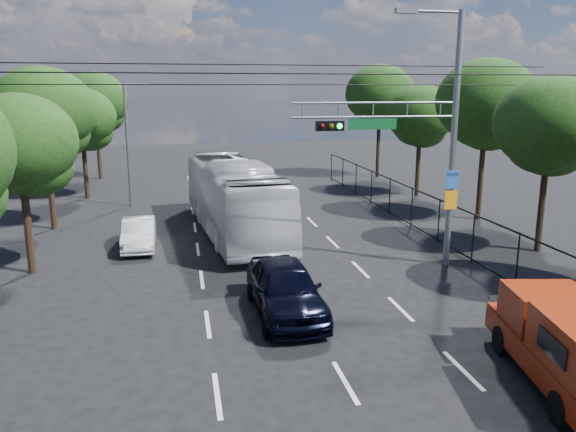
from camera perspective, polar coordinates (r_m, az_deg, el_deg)
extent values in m
plane|color=black|center=(13.83, 5.84, -16.46)|extent=(120.00, 120.00, 0.00)
cube|color=beige|center=(13.36, -7.20, -17.61)|extent=(0.12, 2.00, 0.01)
cube|color=beige|center=(16.93, -8.16, -10.79)|extent=(0.12, 2.00, 0.01)
cube|color=beige|center=(20.66, -8.75, -6.39)|extent=(0.12, 2.00, 0.01)
cube|color=beige|center=(24.47, -9.16, -3.34)|extent=(0.12, 2.00, 0.01)
cube|color=beige|center=(28.34, -9.45, -1.12)|extent=(0.12, 2.00, 0.01)
cube|color=beige|center=(32.24, -9.67, 0.56)|extent=(0.12, 2.00, 0.01)
cube|color=beige|center=(36.16, -9.84, 1.89)|extent=(0.12, 2.00, 0.01)
cube|color=beige|center=(40.09, -9.98, 2.95)|extent=(0.12, 2.00, 0.01)
cube|color=beige|center=(44.04, -10.10, 3.82)|extent=(0.12, 2.00, 0.01)
cube|color=beige|center=(13.83, 5.84, -16.45)|extent=(0.12, 2.00, 0.01)
cube|color=beige|center=(17.30, 1.97, -10.13)|extent=(0.12, 2.00, 0.01)
cube|color=beige|center=(20.96, -0.49, -5.94)|extent=(0.12, 2.00, 0.01)
cube|color=beige|center=(24.73, -2.19, -3.01)|extent=(0.12, 2.00, 0.01)
cube|color=beige|center=(28.56, -3.42, -0.86)|extent=(0.12, 2.00, 0.01)
cube|color=beige|center=(32.43, -4.37, 0.79)|extent=(0.12, 2.00, 0.01)
cube|color=beige|center=(36.33, -5.11, 2.08)|extent=(0.12, 2.00, 0.01)
cube|color=beige|center=(40.25, -5.71, 3.12)|extent=(0.12, 2.00, 0.01)
cube|color=beige|center=(44.18, -6.20, 3.97)|extent=(0.12, 2.00, 0.01)
cube|color=beige|center=(14.89, 17.34, -14.73)|extent=(0.12, 2.00, 0.01)
cube|color=beige|center=(18.16, 11.35, -9.23)|extent=(0.12, 2.00, 0.01)
cube|color=beige|center=(21.68, 7.36, -5.41)|extent=(0.12, 2.00, 0.01)
cube|color=beige|center=(25.34, 4.54, -2.65)|extent=(0.12, 2.00, 0.01)
cube|color=beige|center=(29.09, 2.44, -0.59)|extent=(0.12, 2.00, 0.01)
cube|color=beige|center=(32.90, 0.83, 1.00)|extent=(0.12, 2.00, 0.01)
cube|color=beige|center=(36.75, -0.45, 2.25)|extent=(0.12, 2.00, 0.01)
cube|color=beige|center=(40.63, -1.49, 3.27)|extent=(0.12, 2.00, 0.01)
cube|color=beige|center=(44.53, -2.34, 4.10)|extent=(0.12, 2.00, 0.01)
cylinder|color=slate|center=(22.07, 16.45, 7.11)|extent=(0.24, 0.24, 9.50)
cylinder|color=slate|center=(21.70, 14.78, 19.44)|extent=(2.00, 0.10, 0.10)
cube|color=slate|center=(21.26, 11.94, 19.73)|extent=(0.80, 0.25, 0.18)
cylinder|color=slate|center=(20.74, 8.93, 11.29)|extent=(6.20, 0.08, 0.08)
cylinder|color=slate|center=(20.76, 8.88, 9.92)|extent=(6.20, 0.08, 0.08)
cube|color=black|center=(20.27, 4.27, 9.11)|extent=(1.00, 0.28, 0.35)
sphere|color=#3F0505|center=(20.04, 3.49, 9.08)|extent=(0.20, 0.20, 0.20)
sphere|color=#4C3805|center=(20.12, 4.38, 9.09)|extent=(0.20, 0.20, 0.20)
sphere|color=#0CE533|center=(20.21, 5.27, 9.09)|extent=(0.20, 0.20, 0.20)
cube|color=#0B4F21|center=(20.74, 8.60, 9.23)|extent=(1.80, 0.05, 0.40)
cube|color=blue|center=(22.10, 16.35, 3.59)|extent=(0.50, 0.04, 0.70)
cube|color=orange|center=(22.24, 16.22, 1.56)|extent=(0.50, 0.04, 0.70)
cylinder|color=slate|center=(21.72, 15.23, 10.41)|extent=(0.05, 0.05, 0.50)
cylinder|color=slate|center=(21.19, 12.02, 10.52)|extent=(0.05, 0.05, 0.50)
cylinder|color=slate|center=(20.72, 8.64, 10.61)|extent=(0.05, 0.05, 0.50)
cylinder|color=slate|center=(20.32, 5.13, 10.66)|extent=(0.05, 0.05, 0.50)
cylinder|color=slate|center=(20.00, 1.48, 10.67)|extent=(0.05, 0.05, 0.50)
cylinder|color=slate|center=(33.80, -15.97, 6.82)|extent=(0.18, 0.18, 7.00)
cylinder|color=slate|center=(33.58, -14.95, 12.83)|extent=(1.60, 0.09, 0.09)
cube|color=slate|center=(33.54, -13.38, 12.92)|extent=(0.60, 0.22, 0.15)
cylinder|color=black|center=(17.89, 0.67, 14.27)|extent=(22.00, 0.04, 0.04)
cylinder|color=black|center=(21.34, -1.29, 15.11)|extent=(22.00, 0.04, 0.04)
cylinder|color=black|center=(22.80, -1.94, 13.20)|extent=(22.00, 0.04, 0.04)
cube|color=black|center=(26.49, 14.25, 1.99)|extent=(0.04, 34.00, 0.06)
cube|color=black|center=(26.88, 14.04, -1.78)|extent=(0.04, 34.00, 0.06)
cylinder|color=black|center=(20.77, 22.28, -4.23)|extent=(0.06, 0.06, 2.00)
cylinder|color=black|center=(23.23, 18.28, -2.17)|extent=(0.06, 0.06, 2.00)
cylinder|color=black|center=(25.80, 15.07, -0.50)|extent=(0.06, 0.06, 2.00)
cylinder|color=black|center=(28.46, 12.45, 0.86)|extent=(0.06, 0.06, 2.00)
cylinder|color=black|center=(31.18, 10.29, 1.99)|extent=(0.06, 0.06, 2.00)
cylinder|color=black|center=(33.94, 8.47, 2.93)|extent=(0.06, 0.06, 2.00)
cylinder|color=black|center=(36.74, 6.92, 3.73)|extent=(0.06, 0.06, 2.00)
cylinder|color=black|center=(39.58, 5.59, 4.41)|extent=(0.06, 0.06, 2.00)
cylinder|color=black|center=(42.43, 4.44, 5.00)|extent=(0.06, 0.06, 2.00)
cylinder|color=black|center=(25.73, 24.40, 1.26)|extent=(0.28, 0.28, 4.20)
ellipsoid|color=black|center=(25.34, 25.09, 8.58)|extent=(4.50, 4.50, 3.83)
ellipsoid|color=black|center=(25.89, 25.20, 6.30)|extent=(3.00, 3.00, 2.40)
ellipsoid|color=black|center=(25.04, 24.51, 6.53)|extent=(2.85, 2.85, 2.28)
cylinder|color=black|center=(30.98, 19.01, 4.02)|extent=(0.28, 0.28, 4.76)
ellipsoid|color=black|center=(30.68, 19.53, 10.93)|extent=(5.10, 5.10, 4.33)
ellipsoid|color=black|center=(31.18, 19.73, 8.74)|extent=(3.40, 3.40, 2.72)
ellipsoid|color=black|center=(30.37, 19.00, 9.03)|extent=(3.23, 3.23, 2.58)
cylinder|color=black|center=(37.03, 13.07, 5.15)|extent=(0.28, 0.28, 4.03)
ellipsoid|color=black|center=(36.76, 13.32, 10.05)|extent=(4.32, 4.32, 3.67)
ellipsoid|color=black|center=(37.25, 13.62, 8.51)|extent=(2.88, 2.88, 2.30)
ellipsoid|color=black|center=(36.48, 12.87, 8.69)|extent=(2.74, 2.74, 2.19)
cylinder|color=black|center=(44.42, 9.15, 7.13)|extent=(0.28, 0.28, 4.93)
ellipsoid|color=black|center=(44.22, 9.33, 12.13)|extent=(5.28, 5.28, 4.49)
ellipsoid|color=black|center=(44.67, 9.63, 10.54)|extent=(3.52, 3.52, 2.82)
ellipsoid|color=black|center=(43.93, 8.93, 10.76)|extent=(3.34, 3.34, 2.68)
cylinder|color=black|center=(22.75, -24.94, -0.69)|extent=(0.28, 0.28, 3.81)
ellipsoid|color=black|center=(22.31, -25.66, 6.81)|extent=(4.08, 4.08, 3.47)
ellipsoid|color=black|center=(22.60, -24.26, 4.56)|extent=(2.72, 2.72, 2.18)
ellipsoid|color=black|center=(22.29, -26.45, 4.61)|extent=(2.58, 2.58, 2.07)
cylinder|color=black|center=(29.53, -22.99, 3.02)|extent=(0.28, 0.28, 4.48)
ellipsoid|color=black|center=(29.20, -23.60, 9.84)|extent=(4.80, 4.80, 4.08)
ellipsoid|color=black|center=(29.47, -22.52, 7.76)|extent=(3.20, 3.20, 2.56)
ellipsoid|color=black|center=(29.13, -24.19, 7.88)|extent=(3.04, 3.04, 2.43)
cylinder|color=black|center=(37.28, -19.91, 4.68)|extent=(0.28, 0.28, 3.92)
ellipsoid|color=black|center=(37.01, -20.27, 9.40)|extent=(4.20, 4.20, 3.57)
ellipsoid|color=black|center=(37.30, -19.47, 7.97)|extent=(2.80, 2.80, 2.24)
ellipsoid|color=black|center=(36.92, -20.76, 8.05)|extent=(2.66, 2.66, 2.13)
cylinder|color=black|center=(45.14, -18.69, 6.49)|extent=(0.28, 0.28, 4.59)
ellipsoid|color=black|center=(44.92, -19.03, 11.07)|extent=(4.92, 4.92, 4.18)
ellipsoid|color=black|center=(45.21, -18.36, 9.66)|extent=(3.28, 3.28, 2.62)
ellipsoid|color=black|center=(44.80, -19.42, 9.77)|extent=(3.12, 3.12, 2.49)
cylinder|color=black|center=(15.94, 20.91, -11.68)|extent=(0.40, 0.77, 0.73)
cylinder|color=black|center=(16.65, 26.70, -11.18)|extent=(0.40, 0.77, 0.73)
cylinder|color=black|center=(13.33, 26.01, -17.21)|extent=(0.40, 0.77, 0.73)
cube|color=maroon|center=(14.85, 26.51, -12.89)|extent=(2.91, 5.48, 0.58)
cube|color=maroon|center=(16.75, 22.98, -9.32)|extent=(2.00, 0.92, 0.57)
cube|color=black|center=(16.90, 22.69, -8.15)|extent=(1.81, 0.74, 0.32)
cube|color=maroon|center=(15.55, 24.83, -8.53)|extent=(2.14, 1.93, 0.99)
cube|color=black|center=(14.88, 26.11, -9.40)|extent=(1.59, 0.35, 0.57)
cube|color=black|center=(13.16, 25.23, -11.95)|extent=(0.27, 1.23, 0.47)
imported|color=black|center=(17.17, -0.27, -7.36)|extent=(2.07, 4.89, 1.65)
imported|color=silver|center=(26.72, -5.53, 1.92)|extent=(4.03, 12.57, 3.44)
imported|color=silver|center=(25.06, -14.92, -1.73)|extent=(1.43, 3.89, 1.27)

